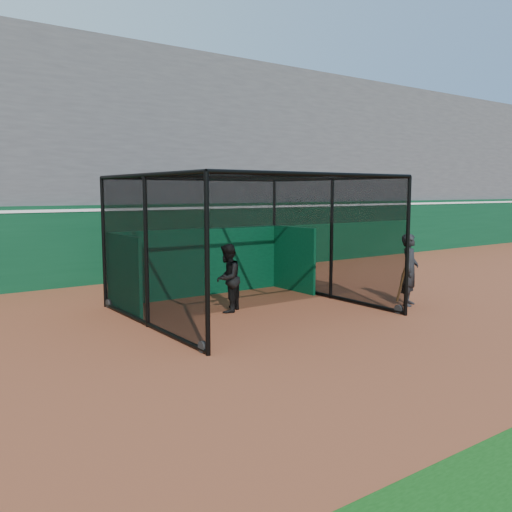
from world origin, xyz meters
TOP-DOWN VIEW (x-y plane):
  - ground at (0.00, 0.00)m, footprint 120.00×120.00m
  - outfield_wall at (0.00, 8.50)m, footprint 50.00×0.50m
  - grandstand at (0.00, 12.27)m, footprint 50.00×7.85m
  - batting_cage at (0.75, 2.37)m, footprint 5.51×5.20m
  - batter at (0.24, 2.59)m, footprint 1.02×1.00m
  - on_deck_player at (4.46, 0.51)m, footprint 0.80×0.71m

SIDE VIEW (x-z plane):
  - ground at x=0.00m, z-range 0.00..0.00m
  - batter at x=0.24m, z-range 0.00..1.66m
  - on_deck_player at x=4.46m, z-range 0.00..1.85m
  - outfield_wall at x=0.00m, z-range 0.04..2.54m
  - batting_cage at x=0.75m, z-range 0.00..3.26m
  - grandstand at x=0.00m, z-range 0.00..8.95m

